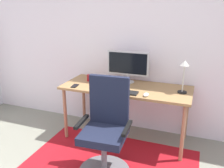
# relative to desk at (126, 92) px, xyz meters

# --- Properties ---
(wall_back) EXTENTS (6.00, 0.10, 2.60)m
(wall_back) POSITION_rel_desk_xyz_m (0.06, 0.40, 0.63)
(wall_back) COLOR silver
(wall_back) RESTS_ON ground
(area_rug) EXTENTS (1.91, 1.40, 0.01)m
(area_rug) POSITION_rel_desk_xyz_m (0.02, -0.71, -0.67)
(area_rug) COLOR maroon
(area_rug) RESTS_ON ground
(desk) EXTENTS (1.64, 0.66, 0.74)m
(desk) POSITION_rel_desk_xyz_m (0.00, 0.00, 0.00)
(desk) COLOR #9B7547
(desk) RESTS_ON ground
(monitor) EXTENTS (0.56, 0.18, 0.42)m
(monitor) POSITION_rel_desk_xyz_m (-0.04, 0.19, 0.32)
(monitor) COLOR #B2B2B7
(monitor) RESTS_ON desk
(keyboard) EXTENTS (0.43, 0.13, 0.02)m
(keyboard) POSITION_rel_desk_xyz_m (-0.00, -0.23, 0.08)
(keyboard) COLOR black
(keyboard) RESTS_ON desk
(computer_mouse) EXTENTS (0.06, 0.10, 0.03)m
(computer_mouse) POSITION_rel_desk_xyz_m (0.32, -0.24, 0.09)
(computer_mouse) COLOR white
(computer_mouse) RESTS_ON desk
(coffee_cup) EXTENTS (0.08, 0.08, 0.09)m
(coffee_cup) POSITION_rel_desk_xyz_m (-0.55, 0.06, 0.11)
(coffee_cup) COLOR maroon
(coffee_cup) RESTS_ON desk
(cell_phone) EXTENTS (0.09, 0.15, 0.01)m
(cell_phone) POSITION_rel_desk_xyz_m (-0.62, -0.22, 0.07)
(cell_phone) COLOR black
(cell_phone) RESTS_ON desk
(desk_lamp) EXTENTS (0.11, 0.11, 0.39)m
(desk_lamp) POSITION_rel_desk_xyz_m (0.69, 0.02, 0.35)
(desk_lamp) COLOR black
(desk_lamp) RESTS_ON desk
(office_chair) EXTENTS (0.55, 0.55, 1.05)m
(office_chair) POSITION_rel_desk_xyz_m (0.02, -0.75, -0.26)
(office_chair) COLOR slate
(office_chair) RESTS_ON ground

